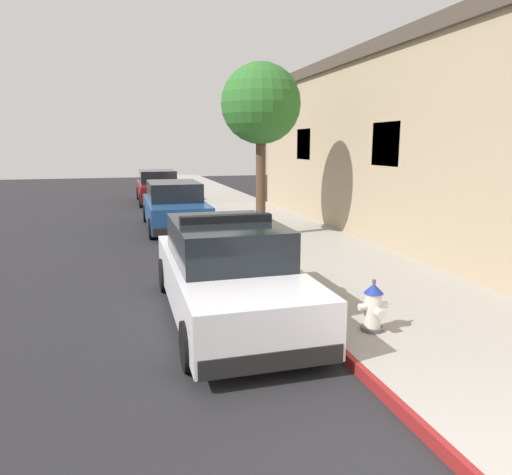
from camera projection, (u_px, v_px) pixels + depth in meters
ground_plane at (68, 262)px, 11.85m from camera, size 29.92×60.00×0.20m
sidewalk_pavement at (294, 242)px, 13.42m from camera, size 3.76×60.00×0.15m
curb_painted_edge at (227, 246)px, 12.90m from camera, size 0.08×60.00×0.15m
storefront_building at (471, 147)px, 12.72m from camera, size 5.44×20.47×5.45m
police_cruiser at (228, 272)px, 7.70m from camera, size 1.94×4.84×1.68m
parked_car_silver_ahead at (175, 207)px, 15.92m from camera, size 1.94×4.84×1.56m
parked_car_dark_far at (158, 187)px, 23.03m from camera, size 1.94×4.84×1.56m
fire_hydrant at (373, 307)px, 6.77m from camera, size 0.44×0.40×0.76m
street_tree at (261, 105)px, 13.19m from camera, size 2.23×2.23×4.87m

